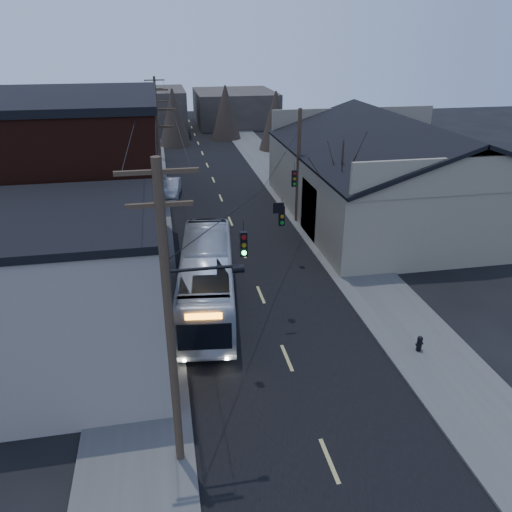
{
  "coord_description": "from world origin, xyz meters",
  "views": [
    {
      "loc": [
        -4.84,
        -9.98,
        13.44
      ],
      "look_at": [
        -0.52,
        12.71,
        3.0
      ],
      "focal_mm": 35.0,
      "sensor_mm": 36.0,
      "label": 1
    }
  ],
  "objects": [
    {
      "name": "sidewalk_right",
      "position": [
        6.5,
        30.0,
        0.06
      ],
      "size": [
        4.0,
        110.0,
        0.12
      ],
      "primitive_type": "cube",
      "color": "#474744",
      "rests_on": "ground"
    },
    {
      "name": "road_surface",
      "position": [
        0.0,
        30.0,
        0.01
      ],
      "size": [
        9.0,
        110.0,
        0.02
      ],
      "primitive_type": "cube",
      "color": "black",
      "rests_on": "ground"
    },
    {
      "name": "building_far_right",
      "position": [
        7.0,
        70.0,
        2.5
      ],
      "size": [
        12.0,
        14.0,
        5.0
      ],
      "primitive_type": "cube",
      "color": "#322E28",
      "rests_on": "ground"
    },
    {
      "name": "ground",
      "position": [
        0.0,
        0.0,
        0.0
      ],
      "size": [
        160.0,
        160.0,
        0.0
      ],
      "primitive_type": "plane",
      "color": "black",
      "rests_on": "ground"
    },
    {
      "name": "bus",
      "position": [
        -3.0,
        13.5,
        1.59
      ],
      "size": [
        3.97,
        11.67,
        3.19
      ],
      "primitive_type": "imported",
      "rotation": [
        0.0,
        0.0,
        3.03
      ],
      "color": "silver",
      "rests_on": "ground"
    },
    {
      "name": "fire_hydrant",
      "position": [
        6.02,
        7.29,
        0.52
      ],
      "size": [
        0.36,
        0.26,
        0.75
      ],
      "rotation": [
        0.0,
        0.0,
        0.14
      ],
      "color": "black",
      "rests_on": "sidewalk_right"
    },
    {
      "name": "bare_tree",
      "position": [
        6.5,
        20.0,
        3.6
      ],
      "size": [
        0.4,
        0.4,
        7.2
      ],
      "primitive_type": "cone",
      "color": "black",
      "rests_on": "ground"
    },
    {
      "name": "building_brick",
      "position": [
        -10.0,
        20.0,
        5.0
      ],
      "size": [
        10.0,
        12.0,
        10.0
      ],
      "primitive_type": "cube",
      "color": "black",
      "rests_on": "ground"
    },
    {
      "name": "building_left_far",
      "position": [
        -9.5,
        36.0,
        3.5
      ],
      "size": [
        9.0,
        14.0,
        7.0
      ],
      "primitive_type": "cube",
      "color": "#322E28",
      "rests_on": "ground"
    },
    {
      "name": "parked_car",
      "position": [
        -4.3,
        33.47,
        0.74
      ],
      "size": [
        2.11,
        4.66,
        1.48
      ],
      "primitive_type": "imported",
      "rotation": [
        0.0,
        0.0,
        -0.12
      ],
      "color": "#9B9CA2",
      "rests_on": "ground"
    },
    {
      "name": "building_clapboard",
      "position": [
        -9.0,
        9.0,
        3.5
      ],
      "size": [
        8.0,
        8.0,
        7.0
      ],
      "primitive_type": "cube",
      "color": "gray",
      "rests_on": "ground"
    },
    {
      "name": "sidewalk_left",
      "position": [
        -6.5,
        30.0,
        0.06
      ],
      "size": [
        4.0,
        110.0,
        0.12
      ],
      "primitive_type": "cube",
      "color": "#474744",
      "rests_on": "ground"
    },
    {
      "name": "building_far_left",
      "position": [
        -6.0,
        65.0,
        3.0
      ],
      "size": [
        10.0,
        12.0,
        6.0
      ],
      "primitive_type": "cube",
      "color": "#322E28",
      "rests_on": "ground"
    },
    {
      "name": "utility_lines",
      "position": [
        -3.11,
        24.14,
        4.95
      ],
      "size": [
        11.24,
        45.28,
        10.5
      ],
      "color": "#382B1E",
      "rests_on": "ground"
    },
    {
      "name": "warehouse",
      "position": [
        13.0,
        25.0,
        2.7
      ],
      "size": [
        16.16,
        20.6,
        7.73
      ],
      "color": "gray",
      "rests_on": "ground"
    }
  ]
}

